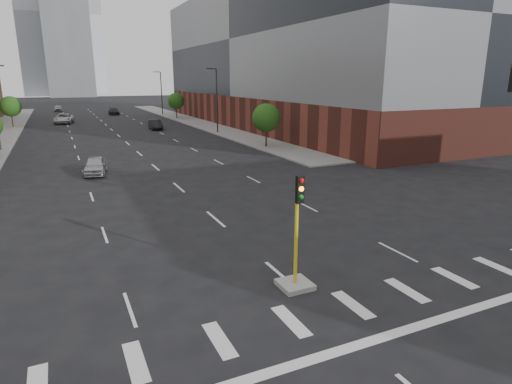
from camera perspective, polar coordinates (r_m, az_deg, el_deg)
sidewalk_left_far at (r=78.58m, az=-30.39°, el=7.33°), size 5.00×92.00×0.15m
sidewalk_right_far at (r=81.43m, az=-8.74°, el=9.38°), size 5.00×92.00×0.15m
building_right_main at (r=73.92m, az=5.56°, el=17.41°), size 24.00×70.00×22.00m
tower_left at (r=225.51m, az=-26.54°, el=20.42°), size 22.00×22.00×70.00m
tower_right at (r=266.40m, az=-22.41°, el=20.86°), size 20.00×20.00×80.00m
tower_mid at (r=204.50m, az=-23.85°, el=17.74°), size 18.00×18.00×44.00m
median_traffic_signal at (r=16.37m, az=5.34°, el=-9.53°), size 1.20×1.20×4.40m
streetlight_right_a at (r=62.55m, az=-5.33°, el=12.39°), size 1.60×0.22×9.07m
streetlight_right_b at (r=96.22m, az=-12.55°, el=12.98°), size 1.60×0.22×9.07m
tree_left_far at (r=79.24m, az=-29.93°, el=9.86°), size 3.20×3.20×4.85m
tree_right_near at (r=49.08m, az=1.38°, el=9.87°), size 3.20×3.20×4.85m
tree_right_far at (r=86.70m, az=-10.62°, el=11.83°), size 3.20×3.20×4.85m
car_near_left at (r=37.95m, az=-20.64°, el=3.32°), size 2.38×4.42×1.43m
car_mid_right at (r=69.03m, az=-13.27°, el=8.75°), size 1.79×4.64×1.51m
car_far_left at (r=83.49m, az=-24.23°, el=8.92°), size 3.67×6.39×1.68m
car_deep_right at (r=99.85m, az=-18.45°, el=10.18°), size 2.29×5.17×1.48m
car_distant at (r=114.38m, az=-24.86°, el=10.10°), size 1.86×4.48×1.52m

